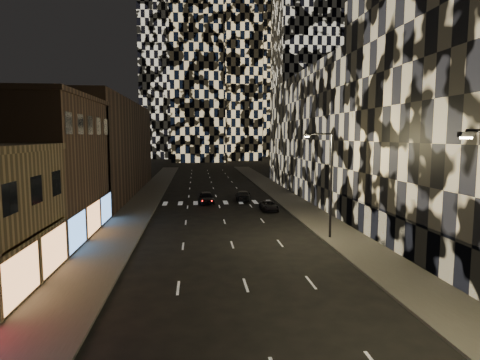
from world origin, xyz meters
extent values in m
cube|color=#47443F|center=(-10.00, 50.00, 0.07)|extent=(4.00, 120.00, 0.15)
cube|color=#47443F|center=(10.00, 50.00, 0.07)|extent=(4.00, 120.00, 0.15)
cube|color=#4C4C47|center=(-7.90, 50.00, 0.07)|extent=(0.20, 120.00, 0.15)
cube|color=#4C4C47|center=(7.90, 50.00, 0.07)|extent=(0.20, 120.00, 0.15)
cube|color=brown|center=(-17.00, 33.50, 6.00)|extent=(10.00, 15.00, 12.00)
cube|color=brown|center=(-17.00, 60.00, 7.00)|extent=(10.00, 40.00, 14.00)
cube|color=#383838|center=(12.30, 24.50, 1.50)|extent=(0.60, 25.00, 3.00)
cube|color=#232326|center=(20.00, 57.00, 9.00)|extent=(16.00, 40.00, 18.00)
cube|color=black|center=(35.00, 135.00, 50.00)|extent=(20.00, 20.00, 100.00)
cube|color=black|center=(-12.00, 165.00, 60.00)|extent=(24.00, 24.00, 120.00)
cube|color=black|center=(-2.00, 140.00, 47.50)|extent=(18.00, 18.00, 95.00)
cube|color=black|center=(6.40, 10.00, 8.93)|extent=(0.50, 0.25, 0.18)
cube|color=#FFEAB2|center=(6.40, 10.00, 8.81)|extent=(0.35, 0.18, 0.06)
cylinder|color=black|center=(8.60, 30.00, 4.65)|extent=(0.20, 0.20, 9.00)
cylinder|color=black|center=(7.50, 30.00, 9.05)|extent=(2.20, 0.14, 0.14)
cube|color=black|center=(6.40, 30.00, 8.93)|extent=(0.50, 0.25, 0.18)
cube|color=#FFEAB2|center=(6.40, 30.00, 8.81)|extent=(0.35, 0.18, 0.06)
imported|color=black|center=(-1.55, 49.49, 0.79)|extent=(2.21, 4.75, 1.58)
imported|color=black|center=(3.50, 51.12, 0.70)|extent=(2.34, 4.97, 1.40)
imported|color=black|center=(5.75, 43.66, 0.56)|extent=(1.91, 4.05, 1.12)
camera|label=1|loc=(-2.86, -2.94, 8.88)|focal=30.00mm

